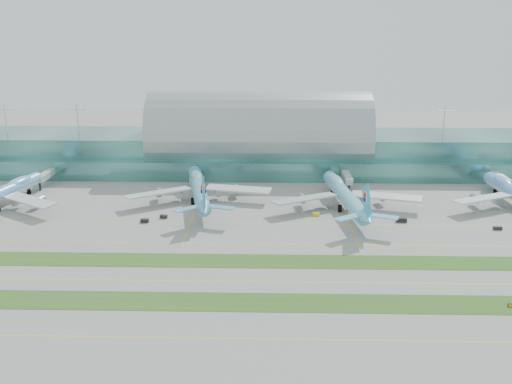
{
  "coord_description": "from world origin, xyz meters",
  "views": [
    {
      "loc": [
        5.79,
        -178.68,
        78.94
      ],
      "look_at": [
        0.0,
        55.0,
        9.0
      ],
      "focal_mm": 40.0,
      "sensor_mm": 36.0,
      "label": 1
    }
  ],
  "objects_px": {
    "terminal": "(259,144)",
    "airliner_c": "(345,194)",
    "airliner_b": "(199,188)",
    "taxiway_sign_east": "(512,305)"
  },
  "relations": [
    {
      "from": "airliner_b",
      "to": "taxiway_sign_east",
      "type": "height_order",
      "value": "airliner_b"
    },
    {
      "from": "airliner_b",
      "to": "taxiway_sign_east",
      "type": "relative_size",
      "value": 31.37
    },
    {
      "from": "terminal",
      "to": "airliner_c",
      "type": "height_order",
      "value": "terminal"
    },
    {
      "from": "terminal",
      "to": "airliner_c",
      "type": "bearing_deg",
      "value": -60.3
    },
    {
      "from": "airliner_b",
      "to": "airliner_c",
      "type": "bearing_deg",
      "value": -18.42
    },
    {
      "from": "airliner_b",
      "to": "airliner_c",
      "type": "distance_m",
      "value": 65.9
    },
    {
      "from": "terminal",
      "to": "airliner_b",
      "type": "distance_m",
      "value": 65.28
    },
    {
      "from": "terminal",
      "to": "taxiway_sign_east",
      "type": "relative_size",
      "value": 141.94
    },
    {
      "from": "airliner_c",
      "to": "taxiway_sign_east",
      "type": "xyz_separation_m",
      "value": [
        37.25,
        -89.77,
        -5.93
      ]
    },
    {
      "from": "taxiway_sign_east",
      "to": "terminal",
      "type": "bearing_deg",
      "value": 120.56
    }
  ]
}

